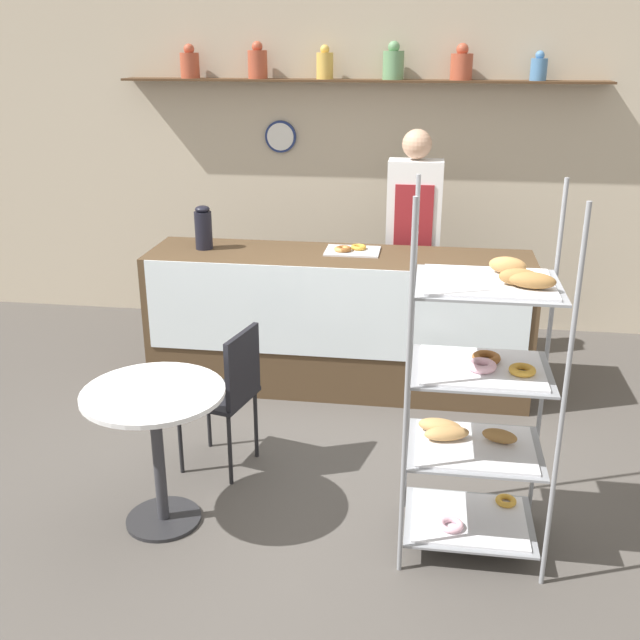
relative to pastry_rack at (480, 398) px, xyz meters
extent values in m
plane|color=#4C4742|center=(-0.88, 0.34, -0.80)|extent=(14.00, 14.00, 0.00)
cube|color=beige|center=(-0.88, 3.13, 0.55)|extent=(10.00, 0.06, 2.70)
cube|color=#4C331E|center=(-0.88, 2.98, 1.27)|extent=(3.87, 0.24, 0.02)
cylinder|color=#B24C33|center=(-2.26, 2.98, 1.38)|extent=(0.15, 0.15, 0.20)
sphere|color=#B24C33|center=(-2.26, 2.98, 1.50)|extent=(0.08, 0.08, 0.08)
cylinder|color=#B24C33|center=(-1.70, 2.98, 1.39)|extent=(0.16, 0.16, 0.22)
sphere|color=#B24C33|center=(-1.70, 2.98, 1.52)|extent=(0.09, 0.09, 0.09)
cylinder|color=gold|center=(-1.15, 2.98, 1.38)|extent=(0.13, 0.13, 0.20)
sphere|color=gold|center=(-1.15, 2.98, 1.50)|extent=(0.07, 0.07, 0.07)
cylinder|color=#669966|center=(-0.61, 2.98, 1.39)|extent=(0.17, 0.17, 0.21)
sphere|color=#669966|center=(-0.61, 2.98, 1.52)|extent=(0.09, 0.09, 0.09)
cylinder|color=#B24C33|center=(-0.09, 2.98, 1.38)|extent=(0.17, 0.17, 0.20)
sphere|color=#B24C33|center=(-0.09, 2.98, 1.50)|extent=(0.09, 0.09, 0.09)
cylinder|color=#4C7FB2|center=(0.50, 2.98, 1.36)|extent=(0.13, 0.13, 0.16)
sphere|color=#4C7FB2|center=(0.50, 2.98, 1.46)|extent=(0.07, 0.07, 0.07)
cylinder|color=navy|center=(-1.54, 3.08, 0.81)|extent=(0.26, 0.03, 0.26)
cylinder|color=white|center=(-1.54, 3.06, 0.81)|extent=(0.23, 0.00, 0.23)
cube|color=#4C3823|center=(-0.88, 1.73, -0.31)|extent=(2.67, 0.64, 0.98)
cube|color=silver|center=(-0.88, 1.40, -0.13)|extent=(2.56, 0.01, 0.63)
cylinder|color=gray|center=(-0.34, -0.27, 0.10)|extent=(0.02, 0.02, 1.79)
cylinder|color=gray|center=(0.32, -0.27, 0.10)|extent=(0.02, 0.02, 1.79)
cylinder|color=gray|center=(-0.34, 0.26, 0.10)|extent=(0.02, 0.02, 1.79)
cylinder|color=gray|center=(0.32, 0.26, 0.10)|extent=(0.02, 0.02, 1.79)
cube|color=gray|center=(-0.01, 0.00, -0.68)|extent=(0.63, 0.51, 0.01)
cube|color=silver|center=(-0.01, 0.00, -0.67)|extent=(0.56, 0.45, 0.01)
torus|color=#EAB2C1|center=(-0.10, -0.10, -0.65)|extent=(0.12, 0.12, 0.03)
torus|color=gold|center=(0.19, 0.15, -0.65)|extent=(0.11, 0.11, 0.03)
cube|color=gray|center=(-0.01, 0.00, -0.27)|extent=(0.63, 0.51, 0.01)
cube|color=silver|center=(-0.01, 0.00, -0.25)|extent=(0.56, 0.45, 0.01)
ellipsoid|color=tan|center=(-0.14, 0.03, -0.21)|extent=(0.24, 0.15, 0.07)
ellipsoid|color=tan|center=(-0.17, 0.10, -0.21)|extent=(0.23, 0.13, 0.07)
ellipsoid|color=olive|center=(0.11, 0.04, -0.21)|extent=(0.18, 0.12, 0.07)
cube|color=gray|center=(-0.01, 0.00, 0.15)|extent=(0.63, 0.51, 0.01)
cube|color=silver|center=(-0.01, 0.00, 0.16)|extent=(0.56, 0.45, 0.01)
torus|color=#EAB2C1|center=(-0.01, -0.04, 0.18)|extent=(0.14, 0.14, 0.04)
torus|color=brown|center=(0.02, 0.06, 0.18)|extent=(0.13, 0.13, 0.04)
torus|color=gold|center=(0.17, -0.06, 0.18)|extent=(0.12, 0.12, 0.03)
cube|color=gray|center=(-0.01, 0.00, 0.56)|extent=(0.63, 0.51, 0.01)
cube|color=silver|center=(-0.01, 0.00, 0.57)|extent=(0.56, 0.45, 0.01)
ellipsoid|color=#B27F47|center=(0.08, 0.11, 0.62)|extent=(0.18, 0.12, 0.08)
ellipsoid|color=olive|center=(0.17, -0.09, 0.61)|extent=(0.21, 0.13, 0.07)
ellipsoid|color=olive|center=(0.12, -0.06, 0.61)|extent=(0.17, 0.09, 0.07)
cube|color=#282833|center=(-0.39, 2.30, -0.33)|extent=(0.24, 0.19, 0.94)
cube|color=silver|center=(-0.39, 2.30, 0.45)|extent=(0.40, 0.22, 0.61)
cube|color=maroon|center=(-0.39, 2.19, 0.34)|extent=(0.28, 0.01, 0.52)
sphere|color=tan|center=(-0.39, 2.30, 0.87)|extent=(0.21, 0.21, 0.21)
cylinder|color=#262628|center=(-1.58, -0.06, -0.79)|extent=(0.39, 0.39, 0.02)
cylinder|color=#333338|center=(-1.58, -0.06, -0.42)|extent=(0.06, 0.06, 0.71)
cylinder|color=white|center=(-1.58, -0.06, -0.06)|extent=(0.71, 0.71, 0.02)
cylinder|color=black|center=(-1.55, 0.72, -0.58)|extent=(0.02, 0.02, 0.44)
cylinder|color=black|center=(-1.63, 0.41, -0.58)|extent=(0.02, 0.02, 0.44)
cylinder|color=black|center=(-1.24, 0.65, -0.58)|extent=(0.02, 0.02, 0.44)
cylinder|color=black|center=(-1.31, 0.33, -0.58)|extent=(0.02, 0.02, 0.44)
cube|color=black|center=(-1.43, 0.53, -0.35)|extent=(0.46, 0.46, 0.03)
cube|color=black|center=(-1.26, 0.49, -0.13)|extent=(0.11, 0.36, 0.40)
cylinder|color=black|center=(-1.84, 1.75, 0.32)|extent=(0.12, 0.12, 0.27)
ellipsoid|color=black|center=(-1.84, 1.75, 0.47)|extent=(0.10, 0.10, 0.05)
cube|color=silver|center=(-0.79, 1.82, 0.19)|extent=(0.38, 0.28, 0.01)
torus|color=tan|center=(-0.87, 1.78, 0.21)|extent=(0.10, 0.10, 0.03)
torus|color=brown|center=(-0.85, 1.78, 0.21)|extent=(0.11, 0.11, 0.03)
torus|color=gold|center=(-0.75, 1.85, 0.21)|extent=(0.11, 0.11, 0.03)
camera|label=1|loc=(-0.29, -3.22, 1.56)|focal=42.00mm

